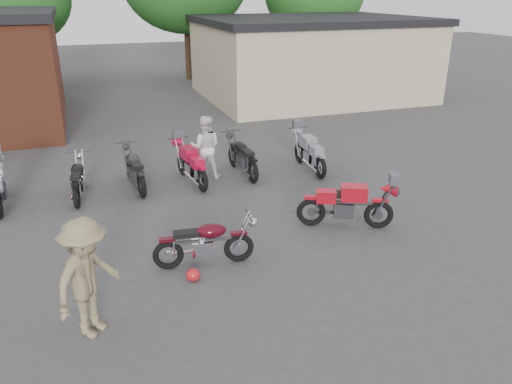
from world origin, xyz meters
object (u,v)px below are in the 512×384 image
object	(u,v)px
row_bike_2	(78,177)
row_bike_6	(309,151)
row_bike_5	(242,154)
vintage_motorcycle	(206,240)
helmet	(193,275)
row_bike_3	(134,167)
row_bike_4	(191,162)
sportbike	(347,202)
person_tan	(88,278)
person_light	(206,147)

from	to	relation	value
row_bike_2	row_bike_6	bearing A→B (deg)	-84.37
row_bike_2	row_bike_5	distance (m)	4.48
vintage_motorcycle	row_bike_2	distance (m)	4.94
helmet	row_bike_3	distance (m)	5.11
row_bike_2	row_bike_4	size ratio (longest dim) A/B	0.92
row_bike_3	row_bike_2	bearing A→B (deg)	92.00
row_bike_3	vintage_motorcycle	bearing A→B (deg)	-175.75
row_bike_2	helmet	bearing A→B (deg)	-153.03
vintage_motorcycle	sportbike	world-z (taller)	sportbike
person_tan	row_bike_3	bearing A→B (deg)	30.46
sportbike	person_light	distance (m)	4.72
person_tan	row_bike_4	distance (m)	6.57
person_light	row_bike_3	size ratio (longest dim) A/B	0.88
vintage_motorcycle	row_bike_6	bearing A→B (deg)	53.02
vintage_motorcycle	person_light	xyz separation A→B (m)	(1.23, 4.76, 0.34)
vintage_motorcycle	person_tan	xyz separation A→B (m)	(-2.16, -1.41, 0.43)
vintage_motorcycle	row_bike_6	xyz separation A→B (m)	(4.24, 4.34, 0.05)
helmet	row_bike_4	world-z (taller)	row_bike_4
vintage_motorcycle	person_tan	size ratio (longest dim) A/B	0.97
row_bike_5	row_bike_6	size ratio (longest dim) A/B	1.01
row_bike_2	row_bike_6	distance (m)	6.45
row_bike_4	row_bike_6	world-z (taller)	row_bike_6
vintage_motorcycle	person_light	distance (m)	4.92
row_bike_6	row_bike_4	bearing A→B (deg)	89.27
person_tan	vintage_motorcycle	bearing A→B (deg)	-13.46
sportbike	row_bike_4	distance (m)	4.72
helmet	row_bike_5	bearing A→B (deg)	62.74
person_light	person_tan	world-z (taller)	person_tan
vintage_motorcycle	row_bike_4	size ratio (longest dim) A/B	0.93
row_bike_2	row_bike_3	distance (m)	1.45
person_light	row_bike_2	distance (m)	3.47
row_bike_5	row_bike_2	bearing A→B (deg)	89.53
row_bike_2	row_bike_6	xyz separation A→B (m)	(6.45, -0.08, 0.05)
person_light	row_bike_5	size ratio (longest dim) A/B	0.86
vintage_motorcycle	person_light	size ratio (longest dim) A/B	1.06
sportbike	row_bike_6	world-z (taller)	sportbike
row_bike_4	vintage_motorcycle	bearing A→B (deg)	162.40
sportbike	row_bike_4	bearing A→B (deg)	148.98
vintage_motorcycle	row_bike_5	size ratio (longest dim) A/B	0.92
helmet	row_bike_4	bearing A→B (deg)	77.39
row_bike_4	row_bike_5	size ratio (longest dim) A/B	0.99
row_bike_4	row_bike_6	xyz separation A→B (m)	(3.51, -0.14, 0.00)
helmet	row_bike_2	size ratio (longest dim) A/B	0.14
vintage_motorcycle	person_tan	distance (m)	2.61
person_light	row_bike_4	world-z (taller)	person_light
row_bike_2	row_bike_4	distance (m)	2.95
vintage_motorcycle	row_bike_3	bearing A→B (deg)	106.94
person_light	row_bike_4	xyz separation A→B (m)	(-0.49, -0.28, -0.30)
sportbike	helmet	world-z (taller)	sportbike
helmet	row_bike_2	world-z (taller)	row_bike_2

